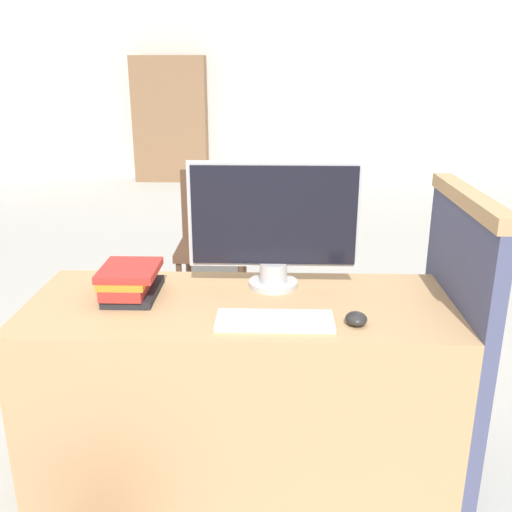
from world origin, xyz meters
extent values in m
cube|color=beige|center=(0.00, 6.63, 1.40)|extent=(12.00, 0.06, 2.80)
cube|color=tan|center=(0.00, 0.30, 0.39)|extent=(1.49, 0.60, 0.78)
cube|color=#474C70|center=(0.77, 0.35, 0.56)|extent=(0.05, 0.69, 1.11)
cube|color=tan|center=(0.77, 0.35, 1.14)|extent=(0.07, 0.69, 0.05)
cylinder|color=#B7B7BC|center=(0.12, 0.46, 0.79)|extent=(0.18, 0.18, 0.02)
cylinder|color=#B7B7BC|center=(0.12, 0.46, 0.83)|extent=(0.10, 0.10, 0.07)
cube|color=#B7B7BC|center=(0.12, 0.46, 1.05)|extent=(0.62, 0.01, 0.39)
cube|color=black|center=(0.12, 0.46, 1.05)|extent=(0.59, 0.02, 0.36)
cube|color=silver|center=(0.12, 0.14, 0.78)|extent=(0.38, 0.15, 0.02)
ellipsoid|color=#262626|center=(0.38, 0.14, 0.80)|extent=(0.07, 0.08, 0.04)
cube|color=#232328|center=(-0.38, 0.35, 0.79)|extent=(0.17, 0.27, 0.03)
cube|color=#B72D28|center=(-0.40, 0.35, 0.82)|extent=(0.15, 0.28, 0.04)
cube|color=orange|center=(-0.40, 0.34, 0.85)|extent=(0.16, 0.26, 0.02)
cube|color=#B72D28|center=(-0.39, 0.34, 0.88)|extent=(0.20, 0.23, 0.03)
cylinder|color=#4C3323|center=(-0.46, 1.74, 0.21)|extent=(0.04, 0.04, 0.41)
cylinder|color=#4C3323|center=(-0.08, 1.74, 0.21)|extent=(0.04, 0.04, 0.41)
cylinder|color=#4C3323|center=(-0.46, 2.12, 0.21)|extent=(0.04, 0.04, 0.41)
cylinder|color=#4C3323|center=(-0.08, 2.12, 0.21)|extent=(0.04, 0.04, 0.41)
cube|color=#4C3323|center=(-0.27, 1.93, 0.44)|extent=(0.44, 0.44, 0.05)
cube|color=#4C3323|center=(-0.27, 2.13, 0.69)|extent=(0.44, 0.04, 0.45)
cube|color=#846042|center=(-1.31, 6.39, 0.83)|extent=(0.99, 0.32, 1.67)
camera|label=1|loc=(0.12, -1.53, 1.57)|focal=40.00mm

